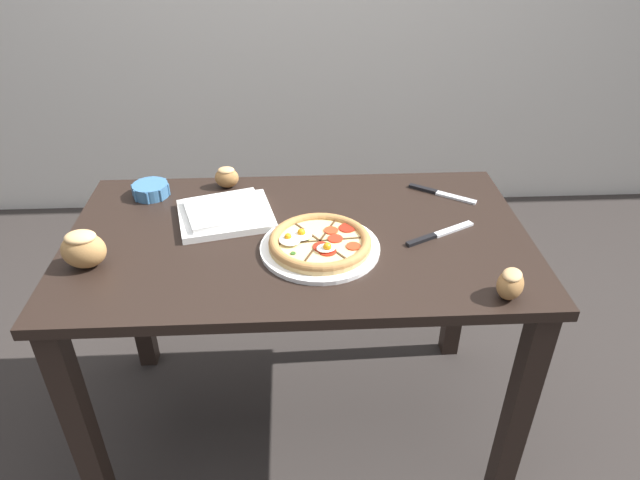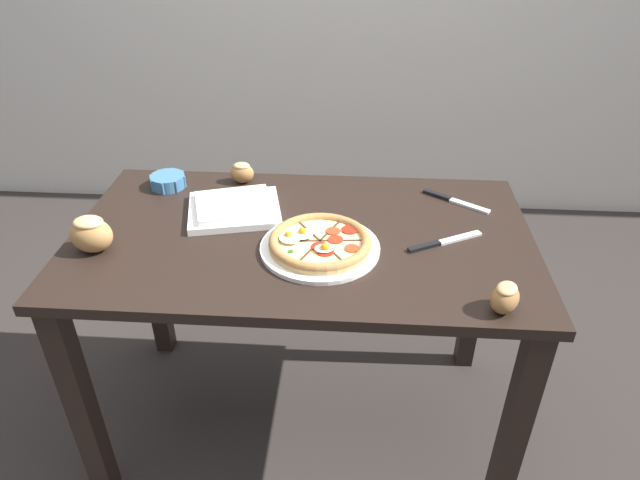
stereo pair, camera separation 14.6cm
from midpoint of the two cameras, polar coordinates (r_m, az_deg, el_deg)
The scene contains 10 objects.
ground_plane at distance 2.03m, azimuth 0.68°, elevation -17.29°, with size 12.00×12.00×0.00m, color #2D2826.
dining_table at distance 1.61m, azimuth 0.82°, elevation -2.95°, with size 1.24×0.71×0.74m.
pizza at distance 1.46m, azimuth 2.82°, elevation -0.45°, with size 0.31×0.31×0.05m.
ramekin_bowl at distance 1.81m, azimuth -12.77°, elevation 5.74°, with size 0.11×0.11×0.04m.
napkin_folded at distance 1.63m, azimuth -6.06°, elevation 3.13°, with size 0.30×0.27×0.04m.
bread_piece_near at distance 1.34m, azimuth 21.04°, elevation -5.47°, with size 0.09×0.10×0.07m.
bread_piece_mid at distance 1.53m, azimuth -19.45°, elevation 0.53°, with size 0.11×0.08×0.10m.
bread_piece_far at distance 1.80m, azimuth -5.50°, elevation 6.70°, with size 0.08×0.06×0.07m.
knife_main at distance 1.75m, azimuth 15.68°, elevation 3.72°, with size 0.19×0.13×0.01m.
knife_spare at distance 1.55m, azimuth 14.97°, elevation -0.25°, with size 0.21×0.12×0.01m.
Camera 2 is at (0.14, -1.30, 1.56)m, focal length 32.00 mm.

